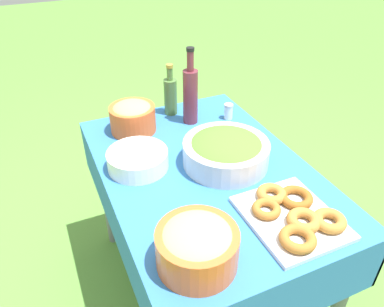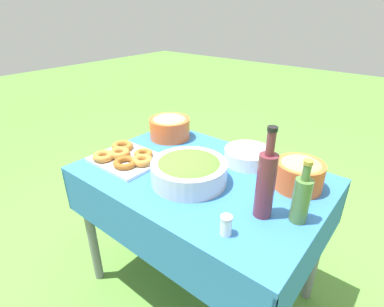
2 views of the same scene
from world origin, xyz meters
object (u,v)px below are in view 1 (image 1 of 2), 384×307
plate_stack (138,160)px  wine_bottle (190,94)px  donut_platter (294,215)px  pasta_bowl (197,245)px  bread_bowl (133,116)px  salad_bowl (226,151)px  olive_oil_bottle (170,95)px

plate_stack → wine_bottle: wine_bottle is taller
donut_platter → wine_bottle: 0.75m
pasta_bowl → bread_bowl: size_ratio=1.16×
salad_bowl → plate_stack: salad_bowl is taller
plate_stack → donut_platter: bearing=37.4°
wine_bottle → plate_stack: bearing=-53.1°
donut_platter → plate_stack: plate_stack is taller
pasta_bowl → donut_platter: size_ratio=0.67×
pasta_bowl → bread_bowl: 0.80m
pasta_bowl → wine_bottle: size_ratio=0.66×
wine_bottle → bread_bowl: 0.28m
plate_stack → olive_oil_bottle: olive_oil_bottle is taller
olive_oil_bottle → bread_bowl: olive_oil_bottle is taller
pasta_bowl → donut_platter: 0.36m
donut_platter → bread_bowl: 0.83m
bread_bowl → donut_platter: bearing=21.8°
pasta_bowl → plate_stack: bearing=-178.3°
salad_bowl → wine_bottle: bearing=178.5°
pasta_bowl → wine_bottle: 0.84m
donut_platter → plate_stack: (-0.49, -0.38, 0.01)m
plate_stack → wine_bottle: bearing=126.9°
donut_platter → plate_stack: 0.62m
plate_stack → wine_bottle: 0.43m
pasta_bowl → olive_oil_bottle: 0.93m
salad_bowl → pasta_bowl: size_ratio=1.43×
wine_bottle → donut_platter: bearing=3.1°
olive_oil_bottle → bread_bowl: (0.09, -0.22, -0.02)m
donut_platter → bread_bowl: (-0.77, -0.31, 0.05)m
pasta_bowl → plate_stack: 0.52m
olive_oil_bottle → wine_bottle: bearing=24.2°
salad_bowl → wine_bottle: 0.38m
plate_stack → pasta_bowl: bearing=1.7°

